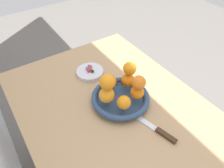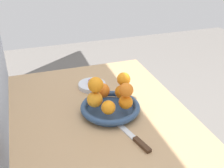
# 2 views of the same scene
# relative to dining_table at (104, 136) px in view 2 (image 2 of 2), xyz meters

# --- Properties ---
(dining_table) EXTENTS (1.10, 0.76, 0.74)m
(dining_table) POSITION_rel_dining_table_xyz_m (0.00, 0.00, 0.00)
(dining_table) COLOR tan
(dining_table) RESTS_ON ground_plane
(fruit_bowl) EXTENTS (0.26, 0.26, 0.04)m
(fruit_bowl) POSITION_rel_dining_table_xyz_m (0.04, -0.04, 0.11)
(fruit_bowl) COLOR navy
(fruit_bowl) RESTS_ON dining_table
(candy_dish) EXTENTS (0.14, 0.14, 0.02)m
(candy_dish) POSITION_rel_dining_table_xyz_m (0.29, -0.03, 0.10)
(candy_dish) COLOR silver
(candy_dish) RESTS_ON dining_table
(orange_0) EXTENTS (0.07, 0.07, 0.07)m
(orange_0) POSITION_rel_dining_table_xyz_m (0.05, 0.02, 0.16)
(orange_0) COLOR orange
(orange_0) RESTS_ON fruit_bowl
(orange_1) EXTENTS (0.06, 0.06, 0.06)m
(orange_1) POSITION_rel_dining_table_xyz_m (-0.02, -0.02, 0.16)
(orange_1) COLOR orange
(orange_1) RESTS_ON fruit_bowl
(orange_2) EXTENTS (0.06, 0.06, 0.06)m
(orange_2) POSITION_rel_dining_table_xyz_m (-0.01, -0.10, 0.16)
(orange_2) COLOR orange
(orange_2) RESTS_ON fruit_bowl
(orange_3) EXTENTS (0.06, 0.06, 0.06)m
(orange_3) POSITION_rel_dining_table_xyz_m (0.08, -0.11, 0.16)
(orange_3) COLOR orange
(orange_3) RESTS_ON fruit_bowl
(orange_4) EXTENTS (0.07, 0.07, 0.07)m
(orange_4) POSITION_rel_dining_table_xyz_m (0.11, -0.03, 0.16)
(orange_4) COLOR orange
(orange_4) RESTS_ON fruit_bowl
(orange_5) EXTENTS (0.07, 0.07, 0.07)m
(orange_5) POSITION_rel_dining_table_xyz_m (0.05, 0.01, 0.23)
(orange_5) COLOR orange
(orange_5) RESTS_ON orange_0
(orange_6) EXTENTS (0.06, 0.06, 0.06)m
(orange_6) POSITION_rel_dining_table_xyz_m (-0.01, -0.10, 0.22)
(orange_6) COLOR orange
(orange_6) RESTS_ON orange_2
(orange_7) EXTENTS (0.06, 0.06, 0.06)m
(orange_7) POSITION_rel_dining_table_xyz_m (0.08, -0.12, 0.22)
(orange_7) COLOR orange
(orange_7) RESTS_ON orange_3
(candy_ball_0) EXTENTS (0.02, 0.02, 0.02)m
(candy_ball_0) POSITION_rel_dining_table_xyz_m (0.30, -0.04, 0.12)
(candy_ball_0) COLOR #C6384C
(candy_ball_0) RESTS_ON candy_dish
(candy_ball_1) EXTENTS (0.01, 0.01, 0.01)m
(candy_ball_1) POSITION_rel_dining_table_xyz_m (0.27, -0.03, 0.12)
(candy_ball_1) COLOR #472819
(candy_ball_1) RESTS_ON candy_dish
(candy_ball_2) EXTENTS (0.02, 0.02, 0.02)m
(candy_ball_2) POSITION_rel_dining_table_xyz_m (0.28, -0.02, 0.12)
(candy_ball_2) COLOR #C6384C
(candy_ball_2) RESTS_ON candy_dish
(candy_ball_3) EXTENTS (0.02, 0.02, 0.02)m
(candy_ball_3) POSITION_rel_dining_table_xyz_m (0.30, -0.02, 0.12)
(candy_ball_3) COLOR #8C4C99
(candy_ball_3) RESTS_ON candy_dish
(candy_ball_4) EXTENTS (0.02, 0.02, 0.02)m
(candy_ball_4) POSITION_rel_dining_table_xyz_m (0.28, -0.03, 0.12)
(candy_ball_4) COLOR #4C9947
(candy_ball_4) RESTS_ON candy_dish
(candy_ball_5) EXTENTS (0.01, 0.01, 0.01)m
(candy_ball_5) POSITION_rel_dining_table_xyz_m (0.32, -0.04, 0.12)
(candy_ball_5) COLOR #8C4C99
(candy_ball_5) RESTS_ON candy_dish
(knife) EXTENTS (0.26, 0.08, 0.01)m
(knife) POSITION_rel_dining_table_xyz_m (-0.15, -0.07, 0.09)
(knife) COLOR #3F2819
(knife) RESTS_ON dining_table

